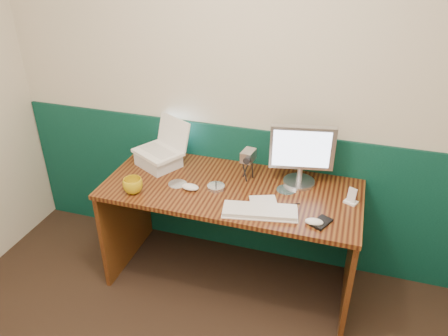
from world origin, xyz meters
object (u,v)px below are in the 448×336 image
(laptop, at_px, (157,137))
(keyboard, at_px, (260,212))
(monitor, at_px, (301,156))
(camcorder, at_px, (248,164))
(desk, at_px, (231,235))
(mug, at_px, (133,186))

(laptop, bearing_deg, keyboard, 5.13)
(monitor, height_order, camcorder, monitor)
(desk, xyz_separation_m, monitor, (0.40, 0.18, 0.57))
(keyboard, bearing_deg, monitor, 57.48)
(monitor, relative_size, camcorder, 1.82)
(keyboard, bearing_deg, desk, 126.47)
(desk, height_order, monitor, monitor)
(monitor, bearing_deg, camcorder, 177.19)
(keyboard, height_order, camcorder, camcorder)
(desk, height_order, mug, mug)
(mug, relative_size, camcorder, 0.56)
(monitor, xyz_separation_m, keyboard, (-0.16, -0.40, -0.18))
(laptop, xyz_separation_m, monitor, (0.95, 0.06, -0.02))
(mug, bearing_deg, monitor, 23.49)
(desk, distance_m, mug, 0.74)
(keyboard, distance_m, camcorder, 0.40)
(desk, distance_m, keyboard, 0.50)
(mug, bearing_deg, laptop, 89.26)
(desk, xyz_separation_m, laptop, (-0.55, 0.13, 0.59))
(laptop, height_order, mug, laptop)
(mug, xyz_separation_m, camcorder, (0.63, 0.37, 0.06))
(monitor, bearing_deg, keyboard, -122.52)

